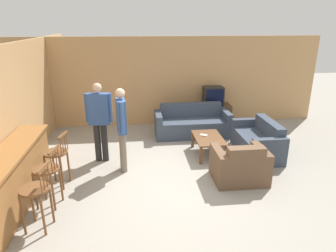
# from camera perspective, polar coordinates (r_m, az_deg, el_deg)

# --- Properties ---
(ground_plane) EXTENTS (24.00, 24.00, 0.00)m
(ground_plane) POSITION_cam_1_polar(r_m,az_deg,el_deg) (6.05, 2.74, -10.37)
(ground_plane) COLOR gray
(wall_back) EXTENTS (9.40, 0.08, 2.60)m
(wall_back) POSITION_cam_1_polar(r_m,az_deg,el_deg) (9.00, -0.76, 8.46)
(wall_back) COLOR tan
(wall_back) RESTS_ON ground_plane
(wall_left) EXTENTS (0.08, 8.61, 2.60)m
(wall_left) POSITION_cam_1_polar(r_m,az_deg,el_deg) (7.13, -26.13, 3.57)
(wall_left) COLOR tan
(wall_left) RESTS_ON ground_plane
(bar_counter) EXTENTS (0.55, 2.83, 0.99)m
(bar_counter) POSITION_cam_1_polar(r_m,az_deg,el_deg) (5.68, -27.58, -9.14)
(bar_counter) COLOR brown
(bar_counter) RESTS_ON ground_plane
(bar_chair_near) EXTENTS (0.50, 0.50, 1.06)m
(bar_chair_near) POSITION_cam_1_polar(r_m,az_deg,el_deg) (4.90, -23.86, -11.72)
(bar_chair_near) COLOR brown
(bar_chair_near) RESTS_ON ground_plane
(bar_chair_mid) EXTENTS (0.51, 0.51, 1.06)m
(bar_chair_mid) POSITION_cam_1_polar(r_m,az_deg,el_deg) (5.42, -22.03, -8.40)
(bar_chair_mid) COLOR brown
(bar_chair_mid) RESTS_ON ground_plane
(bar_chair_far) EXTENTS (0.52, 0.52, 1.06)m
(bar_chair_far) POSITION_cam_1_polar(r_m,az_deg,el_deg) (6.01, -20.44, -5.46)
(bar_chair_far) COLOR brown
(bar_chair_far) RESTS_ON ground_plane
(couch_far) EXTENTS (2.03, 0.84, 0.84)m
(couch_far) POSITION_cam_1_polar(r_m,az_deg,el_deg) (8.30, 4.58, 0.38)
(couch_far) COLOR #384251
(couch_far) RESTS_ON ground_plane
(armchair_near) EXTENTS (1.02, 0.80, 0.82)m
(armchair_near) POSITION_cam_1_polar(r_m,az_deg,el_deg) (6.08, 13.53, -7.45)
(armchair_near) COLOR brown
(armchair_near) RESTS_ON ground_plane
(loveseat_right) EXTENTS (0.78, 1.53, 0.81)m
(loveseat_right) POSITION_cam_1_polar(r_m,az_deg,el_deg) (7.40, 16.81, -2.83)
(loveseat_right) COLOR #384251
(loveseat_right) RESTS_ON ground_plane
(coffee_table) EXTENTS (0.64, 1.04, 0.44)m
(coffee_table) POSITION_cam_1_polar(r_m,az_deg,el_deg) (7.08, 7.71, -2.58)
(coffee_table) COLOR brown
(coffee_table) RESTS_ON ground_plane
(tv_unit) EXTENTS (1.08, 0.50, 0.63)m
(tv_unit) POSITION_cam_1_polar(r_m,az_deg,el_deg) (9.16, 8.40, 2.09)
(tv_unit) COLOR #513823
(tv_unit) RESTS_ON ground_plane
(tv) EXTENTS (0.57, 0.41, 0.55)m
(tv) POSITION_cam_1_polar(r_m,az_deg,el_deg) (9.00, 8.59, 5.68)
(tv) COLOR black
(tv) RESTS_ON tv_unit
(book_on_table) EXTENTS (0.21, 0.19, 0.02)m
(book_on_table) POSITION_cam_1_polar(r_m,az_deg,el_deg) (7.14, 6.82, -1.74)
(book_on_table) COLOR #B7AD99
(book_on_table) RESTS_ON coffee_table
(person_by_window) EXTENTS (0.58, 0.22, 1.78)m
(person_by_window) POSITION_cam_1_polar(r_m,az_deg,el_deg) (6.66, -12.96, 1.47)
(person_by_window) COLOR black
(person_by_window) RESTS_ON ground_plane
(person_by_counter) EXTENTS (0.22, 0.55, 1.77)m
(person_by_counter) POSITION_cam_1_polar(r_m,az_deg,el_deg) (6.12, -8.82, 0.14)
(person_by_counter) COLOR #756B5B
(person_by_counter) RESTS_ON ground_plane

